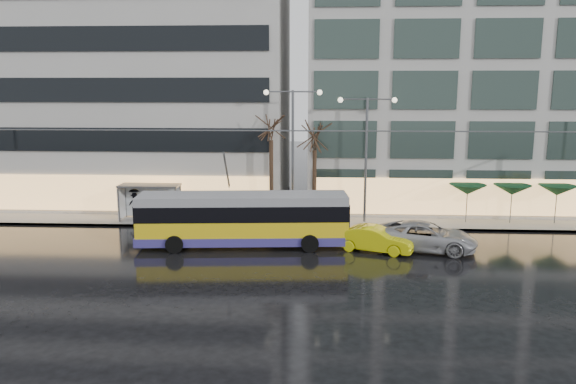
{
  "coord_description": "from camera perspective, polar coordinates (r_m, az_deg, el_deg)",
  "views": [
    {
      "loc": [
        3.8,
        -27.41,
        9.39
      ],
      "look_at": [
        2.0,
        5.0,
        3.27
      ],
      "focal_mm": 35.0,
      "sensor_mm": 36.0,
      "label": 1
    }
  ],
  "objects": [
    {
      "name": "kerb",
      "position": [
        37.68,
        0.35,
        -3.64
      ],
      "size": [
        80.0,
        0.1,
        0.15
      ],
      "primitive_type": "cube",
      "color": "slate",
      "rests_on": "ground"
    },
    {
      "name": "tree_b",
      "position": [
        38.73,
        2.75,
        6.23
      ],
      "size": [
        3.2,
        3.2,
        7.7
      ],
      "color": "black",
      "rests_on": "sidewalk"
    },
    {
      "name": "pedestrian_c",
      "position": [
        41.7,
        -15.25,
        -0.93
      ],
      "size": [
        1.26,
        0.91,
        2.11
      ],
      "color": "black",
      "rests_on": "sidewalk"
    },
    {
      "name": "sedan_silver",
      "position": [
        33.64,
        13.75,
        -4.39
      ],
      "size": [
        6.41,
        4.09,
        1.65
      ],
      "primitive_type": "imported",
      "rotation": [
        0.0,
        0.0,
        1.33
      ],
      "color": "#9E9DA1",
      "rests_on": "ground"
    },
    {
      "name": "pedestrian_a",
      "position": [
        38.81,
        -11.02,
        -1.16
      ],
      "size": [
        1.0,
        1.01,
        2.19
      ],
      "color": "black",
      "rests_on": "sidewalk"
    },
    {
      "name": "street_lamp_far",
      "position": [
        38.52,
        7.97,
        5.09
      ],
      "size": [
        3.96,
        0.36,
        8.53
      ],
      "color": "#595B60",
      "rests_on": "sidewalk"
    },
    {
      "name": "parasol_c",
      "position": [
        42.26,
        25.67,
        0.15
      ],
      "size": [
        2.5,
        2.5,
        2.65
      ],
      "color": "#595B60",
      "rests_on": "sidewalk"
    },
    {
      "name": "bus_shelter",
      "position": [
        40.68,
        -14.3,
        -0.18
      ],
      "size": [
        4.2,
        1.6,
        2.51
      ],
      "color": "#595B60",
      "rests_on": "sidewalk"
    },
    {
      "name": "ground",
      "position": [
        29.22,
        -4.51,
        -8.1
      ],
      "size": [
        140.0,
        140.0,
        0.0
      ],
      "primitive_type": "plane",
      "color": "black",
      "rests_on": "ground"
    },
    {
      "name": "trolleybus",
      "position": [
        33.35,
        -4.58,
        -2.96
      ],
      "size": [
        12.52,
        5.1,
        5.73
      ],
      "color": "yellow",
      "rests_on": "ground"
    },
    {
      "name": "tree_a",
      "position": [
        38.62,
        -1.74,
        7.25
      ],
      "size": [
        3.2,
        3.2,
        8.4
      ],
      "color": "black",
      "rests_on": "sidewalk"
    },
    {
      "name": "street_lamp_near",
      "position": [
        38.41,
        0.49,
        5.59
      ],
      "size": [
        3.96,
        0.36,
        9.03
      ],
      "color": "#595B60",
      "rests_on": "sidewalk"
    },
    {
      "name": "catenary",
      "position": [
        35.83,
        -1.33,
        2.43
      ],
      "size": [
        42.24,
        5.12,
        7.0
      ],
      "color": "#595B60",
      "rests_on": "ground"
    },
    {
      "name": "parasol_b",
      "position": [
        41.2,
        21.82,
        0.2
      ],
      "size": [
        2.5,
        2.5,
        2.65
      ],
      "color": "#595B60",
      "rests_on": "sidewalk"
    },
    {
      "name": "pedestrian_b",
      "position": [
        39.31,
        -8.56,
        -1.64
      ],
      "size": [
        0.93,
        0.73,
        1.88
      ],
      "color": "black",
      "rests_on": "sidewalk"
    },
    {
      "name": "taxi_b",
      "position": [
        32.83,
        8.82,
        -4.74
      ],
      "size": [
        4.73,
        2.98,
        1.47
      ],
      "primitive_type": "imported",
      "rotation": [
        0.0,
        0.0,
        1.22
      ],
      "color": "yellow",
      "rests_on": "ground"
    },
    {
      "name": "parasol_a",
      "position": [
        40.34,
        17.78,
        0.25
      ],
      "size": [
        2.5,
        2.5,
        2.65
      ],
      "color": "#595B60",
      "rests_on": "sidewalk"
    },
    {
      "name": "building_left",
      "position": [
        50.49,
        -20.37,
        12.02
      ],
      "size": [
        34.0,
        14.0,
        22.0
      ],
      "primitive_type": "cube",
      "color": "#ADAAA5",
      "rests_on": "sidewalk"
    },
    {
      "name": "building_right",
      "position": [
        48.95,
        21.93,
        13.74
      ],
      "size": [
        32.0,
        14.0,
        25.0
      ],
      "primitive_type": "cube",
      "color": "#ADAAA5",
      "rests_on": "sidewalk"
    },
    {
      "name": "sidewalk",
      "position": [
        42.49,
        0.68,
        -1.99
      ],
      "size": [
        80.0,
        10.0,
        0.15
      ],
      "primitive_type": "cube",
      "color": "gray",
      "rests_on": "ground"
    }
  ]
}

